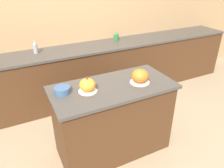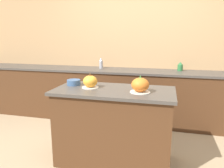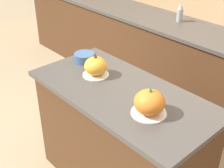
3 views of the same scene
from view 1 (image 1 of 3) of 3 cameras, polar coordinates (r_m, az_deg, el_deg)
ground_plane at (r=2.91m, az=0.24°, el=-16.31°), size 12.00×12.00×0.00m
wall_back at (r=3.71m, az=-11.67°, el=15.26°), size 8.00×0.06×2.50m
kitchen_island at (r=2.61m, az=0.26°, el=-9.18°), size 1.36×0.66×0.90m
back_counter at (r=3.66m, az=-9.06°, el=2.20°), size 6.00×0.60×0.92m
pumpkin_cake_left at (r=2.25m, az=-6.42°, el=-0.33°), size 0.20×0.20×0.18m
pumpkin_cake_right at (r=2.43m, az=7.32°, el=2.05°), size 0.22×0.22×0.19m
bottle_tall at (r=3.43m, az=-19.43°, el=9.05°), size 0.06×0.06×0.19m
bottle_short at (r=3.87m, az=1.09°, el=12.34°), size 0.09×0.09×0.15m
mixing_bowl at (r=2.28m, az=-12.88°, el=-1.59°), size 0.16×0.16×0.07m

